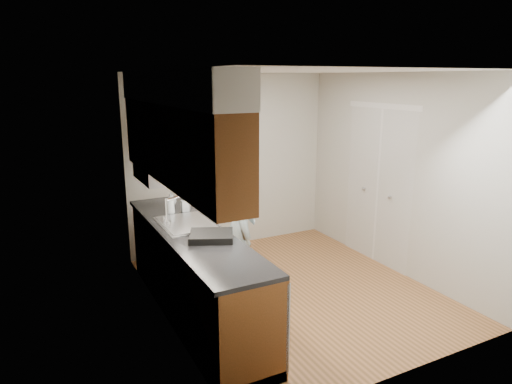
{
  "coord_description": "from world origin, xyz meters",
  "views": [
    {
      "loc": [
        -2.62,
        -4.19,
        2.43
      ],
      "look_at": [
        -0.35,
        0.25,
        1.18
      ],
      "focal_mm": 32.0,
      "sensor_mm": 36.0,
      "label": 1
    }
  ],
  "objects_px": {
    "steel_can": "(188,205)",
    "dish_rack": "(211,236)",
    "soap_bottle_b": "(185,203)",
    "soap_bottle_a": "(171,204)",
    "person": "(238,221)",
    "soap_bottle_c": "(171,199)"
  },
  "relations": [
    {
      "from": "person",
      "to": "soap_bottle_b",
      "type": "xyz_separation_m",
      "value": [
        -0.43,
        0.52,
        0.12
      ]
    },
    {
      "from": "soap_bottle_b",
      "to": "soap_bottle_c",
      "type": "relative_size",
      "value": 1.16
    },
    {
      "from": "soap_bottle_a",
      "to": "soap_bottle_b",
      "type": "bearing_deg",
      "value": 14.26
    },
    {
      "from": "soap_bottle_a",
      "to": "soap_bottle_c",
      "type": "xyz_separation_m",
      "value": [
        0.11,
        0.35,
        -0.04
      ]
    },
    {
      "from": "soap_bottle_b",
      "to": "soap_bottle_a",
      "type": "bearing_deg",
      "value": -165.74
    },
    {
      "from": "soap_bottle_b",
      "to": "dish_rack",
      "type": "relative_size",
      "value": 0.45
    },
    {
      "from": "steel_can",
      "to": "person",
      "type": "bearing_deg",
      "value": -55.81
    },
    {
      "from": "person",
      "to": "soap_bottle_a",
      "type": "xyz_separation_m",
      "value": [
        -0.61,
        0.48,
        0.15
      ]
    },
    {
      "from": "soap_bottle_c",
      "to": "steel_can",
      "type": "bearing_deg",
      "value": -66.2
    },
    {
      "from": "soap_bottle_a",
      "to": "soap_bottle_c",
      "type": "bearing_deg",
      "value": 72.16
    },
    {
      "from": "soap_bottle_a",
      "to": "soap_bottle_b",
      "type": "xyz_separation_m",
      "value": [
        0.18,
        0.05,
        -0.03
      ]
    },
    {
      "from": "steel_can",
      "to": "dish_rack",
      "type": "bearing_deg",
      "value": -97.16
    },
    {
      "from": "soap_bottle_c",
      "to": "dish_rack",
      "type": "distance_m",
      "value": 1.32
    },
    {
      "from": "soap_bottle_c",
      "to": "dish_rack",
      "type": "height_order",
      "value": "soap_bottle_c"
    },
    {
      "from": "soap_bottle_b",
      "to": "dish_rack",
      "type": "xyz_separation_m",
      "value": [
        -0.08,
        -1.01,
        -0.06
      ]
    },
    {
      "from": "soap_bottle_b",
      "to": "soap_bottle_c",
      "type": "distance_m",
      "value": 0.31
    },
    {
      "from": "steel_can",
      "to": "dish_rack",
      "type": "relative_size",
      "value": 0.27
    },
    {
      "from": "soap_bottle_b",
      "to": "steel_can",
      "type": "xyz_separation_m",
      "value": [
        0.05,
        0.03,
        -0.04
      ]
    },
    {
      "from": "soap_bottle_c",
      "to": "dish_rack",
      "type": "xyz_separation_m",
      "value": [
        -0.01,
        -1.32,
        -0.05
      ]
    },
    {
      "from": "soap_bottle_a",
      "to": "dish_rack",
      "type": "bearing_deg",
      "value": -84.0
    },
    {
      "from": "person",
      "to": "dish_rack",
      "type": "xyz_separation_m",
      "value": [
        -0.51,
        -0.49,
        0.06
      ]
    },
    {
      "from": "person",
      "to": "steel_can",
      "type": "relative_size",
      "value": 16.21
    }
  ]
}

